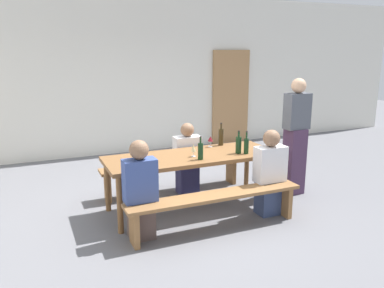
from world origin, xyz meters
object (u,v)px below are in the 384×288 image
at_px(wine_glass_1, 193,148).
at_px(seated_guest_far_0, 187,160).
at_px(tasting_table, 192,160).
at_px(seated_guest_near_0, 140,192).
at_px(wine_glass_0, 210,139).
at_px(wine_bottle_1, 221,137).
at_px(seated_guest_near_1, 270,175).
at_px(standing_host, 295,138).
at_px(wine_bottle_2, 246,146).
at_px(wine_bottle_3, 201,151).
at_px(wooden_door, 231,97).
at_px(wine_bottle_0, 238,145).
at_px(bench_near, 216,201).
at_px(bench_far, 173,168).

bearing_deg(wine_glass_1, seated_guest_far_0, 74.11).
relative_size(tasting_table, seated_guest_near_0, 1.99).
bearing_deg(wine_glass_0, wine_bottle_1, 9.46).
xyz_separation_m(seated_guest_near_1, standing_host, (0.78, 0.51, 0.31)).
bearing_deg(seated_guest_near_1, standing_host, -56.70).
relative_size(wine_glass_1, standing_host, 0.10).
bearing_deg(wine_bottle_2, wine_bottle_3, -178.98).
bearing_deg(wine_bottle_2, tasting_table, 162.01).
bearing_deg(seated_guest_near_0, wine_bottle_3, -69.66).
bearing_deg(wine_glass_1, wooden_door, 54.43).
height_order(wine_bottle_0, wine_glass_1, wine_bottle_0).
relative_size(wine_bottle_2, seated_guest_near_1, 0.27).
bearing_deg(wine_bottle_1, bench_near, -119.82).
bearing_deg(bench_far, seated_guest_near_1, -56.51).
height_order(tasting_table, seated_guest_near_1, seated_guest_near_1).
xyz_separation_m(tasting_table, seated_guest_far_0, (0.17, 0.57, -0.17)).
distance_m(wine_bottle_1, seated_guest_near_0, 1.76).
distance_m(wine_bottle_2, wine_glass_1, 0.72).
relative_size(seated_guest_near_0, seated_guest_near_1, 1.02).
relative_size(wooden_door, seated_guest_far_0, 1.96).
height_order(wine_bottle_0, wine_bottle_2, wine_bottle_0).
xyz_separation_m(wine_bottle_2, wine_glass_1, (-0.71, 0.15, 0.00)).
distance_m(seated_guest_far_0, standing_host, 1.62).
bearing_deg(bench_near, wine_bottle_2, 35.41).
xyz_separation_m(seated_guest_near_0, standing_host, (2.51, 0.51, 0.29)).
height_order(bench_far, wine_glass_0, wine_glass_0).
relative_size(seated_guest_near_0, standing_host, 0.67).
xyz_separation_m(wine_bottle_1, wine_bottle_2, (0.09, -0.56, -0.01)).
xyz_separation_m(wine_bottle_2, seated_guest_far_0, (-0.52, 0.79, -0.36)).
distance_m(tasting_table, seated_guest_far_0, 0.62).
distance_m(wine_glass_0, standing_host, 1.27).
height_order(tasting_table, wine_bottle_3, wine_bottle_3).
bearing_deg(wooden_door, seated_guest_near_1, -111.60).
relative_size(wine_bottle_1, wine_glass_0, 2.13).
xyz_separation_m(tasting_table, seated_guest_near_0, (-0.88, -0.57, -0.12)).
bearing_deg(wooden_door, bench_far, -133.09).
bearing_deg(bench_far, wine_bottle_3, -89.08).
xyz_separation_m(wine_bottle_3, wine_glass_0, (0.40, 0.54, 0.00)).
bearing_deg(wine_bottle_3, wine_glass_1, 100.17).
distance_m(wine_glass_0, wine_glass_1, 0.58).
height_order(wooden_door, wine_bottle_0, wooden_door).
bearing_deg(wine_bottle_1, tasting_table, -150.97).
relative_size(tasting_table, wine_bottle_2, 7.47).
height_order(wine_glass_0, seated_guest_near_1, seated_guest_near_1).
distance_m(wine_bottle_3, seated_guest_far_0, 0.89).
bearing_deg(wine_glass_1, wine_bottle_3, -79.83).
height_order(wine_bottle_3, seated_guest_far_0, seated_guest_far_0).
height_order(tasting_table, wine_bottle_1, wine_bottle_1).
relative_size(bench_far, wine_glass_1, 12.97).
relative_size(bench_near, standing_host, 1.28).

